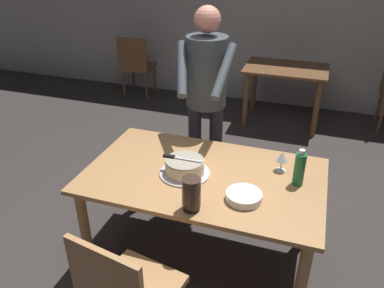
# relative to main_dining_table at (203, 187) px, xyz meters

# --- Properties ---
(ground_plane) EXTENTS (14.00, 14.00, 0.00)m
(ground_plane) POSITION_rel_main_dining_table_xyz_m (0.00, 0.00, -0.65)
(ground_plane) COLOR #383330
(back_wall) EXTENTS (10.00, 0.12, 2.70)m
(back_wall) POSITION_rel_main_dining_table_xyz_m (0.00, 3.34, 0.70)
(back_wall) COLOR #BCB7AD
(back_wall) RESTS_ON ground_plane
(main_dining_table) EXTENTS (1.58, 0.95, 0.75)m
(main_dining_table) POSITION_rel_main_dining_table_xyz_m (0.00, 0.00, 0.00)
(main_dining_table) COLOR tan
(main_dining_table) RESTS_ON ground_plane
(cake_on_platter) EXTENTS (0.34, 0.34, 0.11)m
(cake_on_platter) POSITION_rel_main_dining_table_xyz_m (-0.12, -0.04, 0.16)
(cake_on_platter) COLOR silver
(cake_on_platter) RESTS_ON main_dining_table
(cake_knife) EXTENTS (0.27, 0.03, 0.02)m
(cake_knife) POSITION_rel_main_dining_table_xyz_m (-0.19, -0.04, 0.22)
(cake_knife) COLOR silver
(cake_knife) RESTS_ON cake_on_platter
(plate_stack) EXTENTS (0.22, 0.22, 0.05)m
(plate_stack) POSITION_rel_main_dining_table_xyz_m (0.31, -0.19, 0.13)
(plate_stack) COLOR white
(plate_stack) RESTS_ON main_dining_table
(wine_glass_near) EXTENTS (0.08, 0.08, 0.14)m
(wine_glass_near) POSITION_rel_main_dining_table_xyz_m (0.48, 0.21, 0.21)
(wine_glass_near) COLOR silver
(wine_glass_near) RESTS_ON main_dining_table
(water_bottle) EXTENTS (0.07, 0.07, 0.25)m
(water_bottle) POSITION_rel_main_dining_table_xyz_m (0.60, 0.08, 0.22)
(water_bottle) COLOR #1E6B38
(water_bottle) RESTS_ON main_dining_table
(hurricane_lamp) EXTENTS (0.11, 0.11, 0.21)m
(hurricane_lamp) POSITION_rel_main_dining_table_xyz_m (0.04, -0.38, 0.21)
(hurricane_lamp) COLOR black
(hurricane_lamp) RESTS_ON main_dining_table
(person_cutting_cake) EXTENTS (0.46, 0.57, 1.72)m
(person_cutting_cake) POSITION_rel_main_dining_table_xyz_m (-0.20, 0.69, 0.43)
(person_cutting_cake) COLOR #2D2D38
(person_cutting_cake) RESTS_ON ground_plane
(background_table) EXTENTS (1.00, 0.70, 0.74)m
(background_table) POSITION_rel_main_dining_table_xyz_m (0.25, 2.64, -0.07)
(background_table) COLOR brown
(background_table) RESTS_ON ground_plane
(background_chair_1) EXTENTS (0.47, 0.47, 0.90)m
(background_chair_1) POSITION_rel_main_dining_table_xyz_m (-1.94, 2.91, -0.15)
(background_chair_1) COLOR brown
(background_chair_1) RESTS_ON ground_plane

